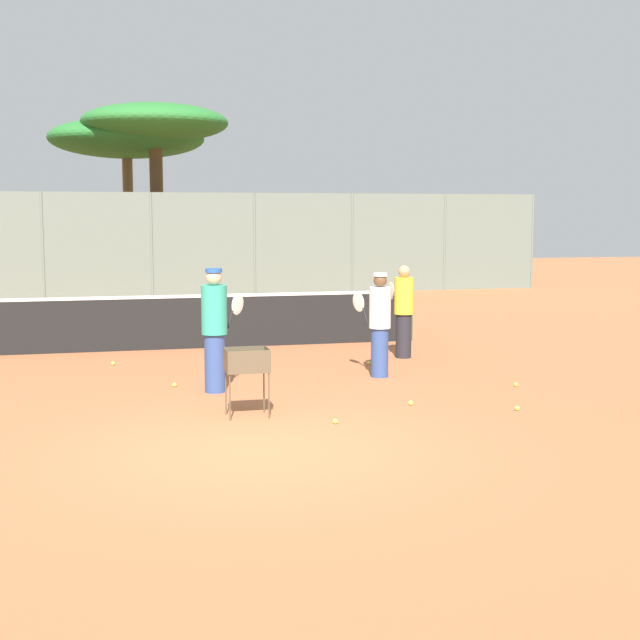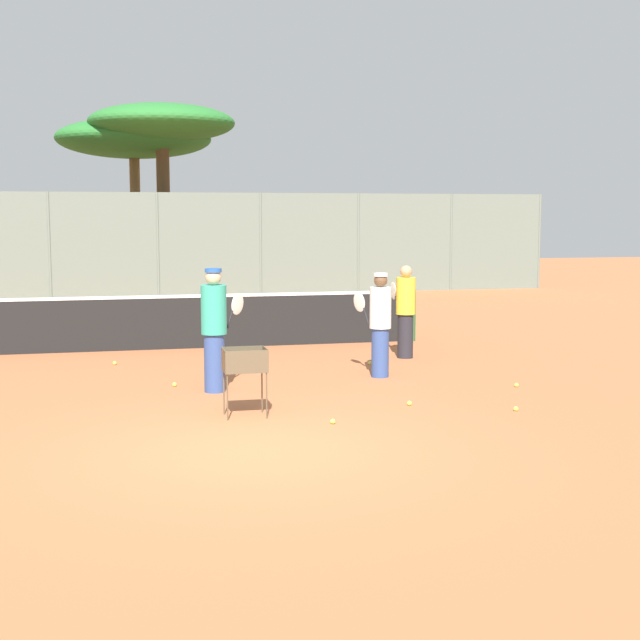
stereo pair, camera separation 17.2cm
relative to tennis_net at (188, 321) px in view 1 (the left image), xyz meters
The scene contains 17 objects.
ground_plane 7.91m from the tennis_net, 90.00° to the right, with size 80.00×80.00×0.00m, color #B7663D.
tennis_net is the anchor object (origin of this frame).
back_fence 11.86m from the tennis_net, 90.00° to the left, with size 27.08×0.08×3.35m.
tree_0 15.85m from the tennis_net, 88.48° to the left, with size 5.16×5.16×6.51m.
tree_1 17.34m from the tennis_net, 91.87° to the left, with size 5.71×5.71×6.14m.
player_white_outfit 4.46m from the tennis_net, 90.57° to the right, with size 0.76×0.72×1.85m.
player_red_cap 4.71m from the tennis_net, 54.65° to the right, with size 0.49×0.85×1.70m.
player_yellow_shirt 4.29m from the tennis_net, 28.88° to the right, with size 0.36×0.91×1.71m.
ball_cart 6.19m from the tennis_net, 88.61° to the right, with size 0.56×0.41×0.90m.
tennis_ball_0 7.71m from the tennis_net, 60.80° to the right, with size 0.07×0.07×0.07m, color #D1E54C.
tennis_ball_1 6.55m from the tennis_net, 67.78° to the right, with size 0.07×0.07×0.07m, color #D1E54C.
tennis_ball_2 2.29m from the tennis_net, 132.10° to the right, with size 0.07×0.07×0.07m, color #D1E54C.
tennis_ball_3 1.51m from the tennis_net, 44.75° to the right, with size 0.07×0.07×0.07m, color #D1E54C.
tennis_ball_4 3.99m from the tennis_net, 98.86° to the right, with size 0.07×0.07×0.07m, color #D1E54C.
tennis_ball_5 6.87m from the tennis_net, 48.88° to the right, with size 0.07×0.07×0.07m, color #D1E54C.
tennis_ball_6 3.97m from the tennis_net, 42.70° to the right, with size 0.07×0.07×0.07m, color #D1E54C.
tennis_ball_7 6.98m from the tennis_net, 80.37° to the right, with size 0.07×0.07×0.07m, color #D1E54C.
Camera 1 is at (-1.70, -9.63, 2.64)m, focal length 50.00 mm.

